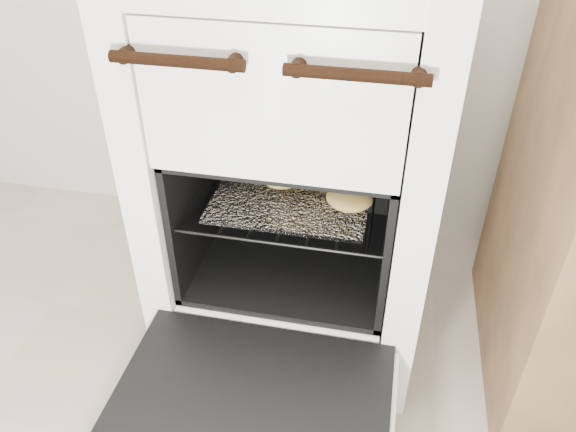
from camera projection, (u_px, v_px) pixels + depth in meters
The scene contains 5 objects.
stove at pixel (301, 163), 1.26m from camera, with size 0.58×0.64×0.88m.
oven_door at pixel (249, 412), 1.01m from camera, with size 0.52×0.40×0.04m.
oven_rack at pixel (295, 190), 1.22m from camera, with size 0.42×0.40×0.01m.
foil_sheet at pixel (293, 193), 1.20m from camera, with size 0.33×0.29×0.01m, color white.
baked_rolls at pixel (314, 178), 1.20m from camera, with size 0.28×0.23×0.05m.
Camera 1 is at (0.17, 0.11, 1.07)m, focal length 35.00 mm.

